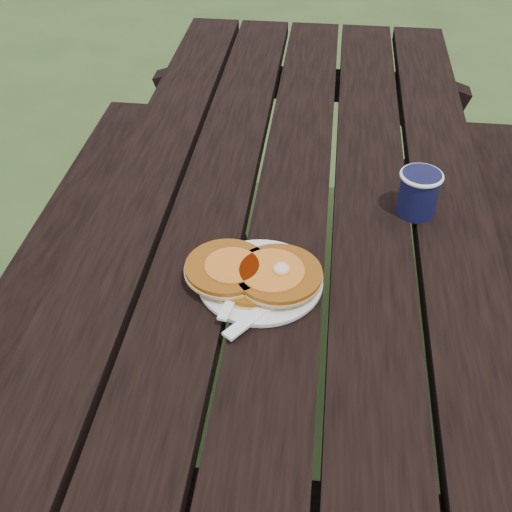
# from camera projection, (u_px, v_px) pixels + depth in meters

# --- Properties ---
(ground) EXTENTS (60.00, 60.00, 0.00)m
(ground) POSITION_uv_depth(u_px,v_px,m) (283.00, 420.00, 1.74)
(ground) COLOR #32471E
(ground) RESTS_ON ground
(picnic_table) EXTENTS (1.36, 1.80, 0.75)m
(picnic_table) POSITION_uv_depth(u_px,v_px,m) (287.00, 327.00, 1.50)
(picnic_table) COLOR black
(picnic_table) RESTS_ON ground
(plate) EXTENTS (0.26, 0.26, 0.01)m
(plate) POSITION_uv_depth(u_px,v_px,m) (260.00, 282.00, 1.05)
(plate) COLOR white
(plate) RESTS_ON picnic_table
(pancake_stack) EXTENTS (0.22, 0.14, 0.04)m
(pancake_stack) POSITION_uv_depth(u_px,v_px,m) (254.00, 273.00, 1.04)
(pancake_stack) COLOR #9E5311
(pancake_stack) RESTS_ON plate
(knife) EXTENTS (0.12, 0.16, 0.00)m
(knife) POSITION_uv_depth(u_px,v_px,m) (267.00, 306.00, 1.00)
(knife) COLOR white
(knife) RESTS_ON plate
(fork) EXTENTS (0.06, 0.16, 0.01)m
(fork) POSITION_uv_depth(u_px,v_px,m) (234.00, 296.00, 1.00)
(fork) COLOR white
(fork) RESTS_ON plate
(coffee_cup) EXTENTS (0.08, 0.08, 0.09)m
(coffee_cup) POSITION_uv_depth(u_px,v_px,m) (419.00, 190.00, 1.17)
(coffee_cup) COLOR #0F1034
(coffee_cup) RESTS_ON picnic_table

